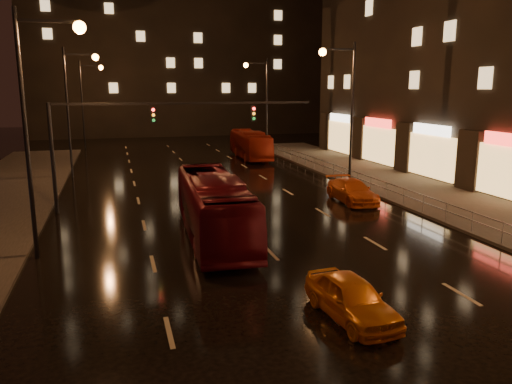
% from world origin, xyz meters
% --- Properties ---
extents(ground, '(140.00, 140.00, 0.00)m').
position_xyz_m(ground, '(0.00, 20.00, 0.00)').
color(ground, black).
rests_on(ground, ground).
extents(sidewalk_right, '(7.00, 70.00, 0.15)m').
position_xyz_m(sidewalk_right, '(13.50, 15.00, 0.07)').
color(sidewalk_right, '#38332D').
rests_on(sidewalk_right, ground).
extents(building_distant, '(44.00, 16.00, 36.00)m').
position_xyz_m(building_distant, '(4.00, 72.00, 18.00)').
color(building_distant, black).
rests_on(building_distant, ground).
extents(traffic_signal, '(15.31, 0.32, 6.20)m').
position_xyz_m(traffic_signal, '(-5.06, 20.00, 4.74)').
color(traffic_signal, black).
rests_on(traffic_signal, ground).
extents(railing_right, '(0.05, 56.00, 1.00)m').
position_xyz_m(railing_right, '(10.20, 18.00, 0.90)').
color(railing_right, '#99999E').
rests_on(railing_right, sidewalk_right).
extents(bus_red, '(3.03, 10.83, 2.99)m').
position_xyz_m(bus_red, '(-1.90, 12.93, 1.49)').
color(bus_red, maroon).
rests_on(bus_red, ground).
extents(bus_curb, '(2.69, 9.96, 2.75)m').
position_xyz_m(bus_curb, '(6.93, 38.99, 1.38)').
color(bus_curb, '#A02110').
rests_on(bus_curb, ground).
extents(taxi_near, '(1.90, 4.03, 1.33)m').
position_xyz_m(taxi_near, '(0.50, 3.38, 0.67)').
color(taxi_near, orange).
rests_on(taxi_near, ground).
extents(taxi_far, '(2.07, 4.83, 1.39)m').
position_xyz_m(taxi_far, '(7.84, 18.04, 0.69)').
color(taxi_far, '#DE5A14').
rests_on(taxi_far, ground).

